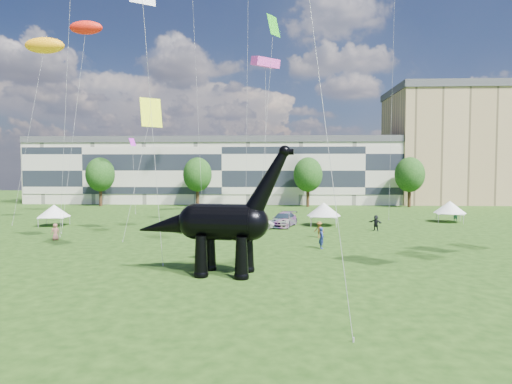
{
  "coord_description": "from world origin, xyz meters",
  "views": [
    {
      "loc": [
        2.14,
        -24.08,
        6.68
      ],
      "look_at": [
        0.69,
        8.0,
        5.0
      ],
      "focal_mm": 30.0,
      "sensor_mm": 36.0,
      "label": 1
    }
  ],
  "objects": [
    {
      "name": "car_silver",
      "position": [
        -7.83,
        21.64,
        0.68
      ],
      "size": [
        3.16,
        4.27,
        1.35
      ],
      "primitive_type": "imported",
      "rotation": [
        0.0,
        0.0,
        0.45
      ],
      "color": "silver",
      "rests_on": "ground"
    },
    {
      "name": "kites",
      "position": [
        -19.41,
        30.82,
        24.33
      ],
      "size": [
        56.81,
        47.86,
        27.47
      ],
      "color": "red",
      "rests_on": "ground"
    },
    {
      "name": "gazebo_far",
      "position": [
        24.32,
        31.11,
        1.9
      ],
      "size": [
        4.77,
        4.77,
        2.71
      ],
      "rotation": [
        0.0,
        0.0,
        -0.27
      ],
      "color": "white",
      "rests_on": "ground"
    },
    {
      "name": "gazebo_left",
      "position": [
        -24.12,
        25.3,
        1.78
      ],
      "size": [
        4.14,
        4.14,
        2.53
      ],
      "rotation": [
        0.0,
        0.0,
        0.15
      ],
      "color": "white",
      "rests_on": "ground"
    },
    {
      "name": "car_grey",
      "position": [
        -1.68,
        25.29,
        0.73
      ],
      "size": [
        4.67,
        2.62,
        1.46
      ],
      "primitive_type": "imported",
      "rotation": [
        0.0,
        0.0,
        1.83
      ],
      "color": "slate",
      "rests_on": "ground"
    },
    {
      "name": "tree_mid_left",
      "position": [
        -12.0,
        53.0,
        6.29
      ],
      "size": [
        5.2,
        5.2,
        9.44
      ],
      "color": "#382314",
      "rests_on": "ground"
    },
    {
      "name": "tree_far_left",
      "position": [
        -30.0,
        53.0,
        6.29
      ],
      "size": [
        5.2,
        5.2,
        9.44
      ],
      "color": "#382314",
      "rests_on": "ground"
    },
    {
      "name": "visitors",
      "position": [
        -0.6,
        20.11,
        0.83
      ],
      "size": [
        57.79,
        25.38,
        1.83
      ],
      "color": "#8B5145",
      "rests_on": "ground"
    },
    {
      "name": "dinosaur_sculpture",
      "position": [
        -1.52,
        2.88,
        3.21
      ],
      "size": [
        10.44,
        3.31,
        8.5
      ],
      "rotation": [
        0.0,
        0.0,
        -0.14
      ],
      "color": "black",
      "rests_on": "ground"
    },
    {
      "name": "tree_mid_right",
      "position": [
        8.0,
        53.0,
        6.29
      ],
      "size": [
        5.2,
        5.2,
        9.44
      ],
      "color": "#382314",
      "rests_on": "ground"
    },
    {
      "name": "gazebo_near",
      "position": [
        7.92,
        26.91,
        1.95
      ],
      "size": [
        4.42,
        4.42,
        2.78
      ],
      "rotation": [
        0.0,
        0.0,
        -0.12
      ],
      "color": "silver",
      "rests_on": "ground"
    },
    {
      "name": "car_white",
      "position": [
        -0.47,
        23.87,
        0.73
      ],
      "size": [
        5.64,
        3.48,
        1.46
      ],
      "primitive_type": "imported",
      "rotation": [
        0.0,
        0.0,
        1.78
      ],
      "color": "white",
      "rests_on": "ground"
    },
    {
      "name": "tree_far_right",
      "position": [
        26.0,
        53.0,
        6.29
      ],
      "size": [
        5.2,
        5.2,
        9.44
      ],
      "color": "#382314",
      "rests_on": "ground"
    },
    {
      "name": "car_dark",
      "position": [
        3.14,
        26.0,
        0.81
      ],
      "size": [
        3.77,
        6.02,
        1.63
      ],
      "primitive_type": "imported",
      "rotation": [
        0.0,
        0.0,
        -0.29
      ],
      "color": "#595960",
      "rests_on": "ground"
    },
    {
      "name": "ground",
      "position": [
        0.0,
        0.0,
        0.0
      ],
      "size": [
        220.0,
        220.0,
        0.0
      ],
      "primitive_type": "plane",
      "color": "#16330C",
      "rests_on": "ground"
    },
    {
      "name": "apartment_block",
      "position": [
        40.0,
        65.0,
        11.0
      ],
      "size": [
        28.0,
        18.0,
        22.0
      ],
      "primitive_type": "cube",
      "color": "tan",
      "rests_on": "ground"
    },
    {
      "name": "terrace_row",
      "position": [
        -8.0,
        62.0,
        6.0
      ],
      "size": [
        78.0,
        11.0,
        12.0
      ],
      "primitive_type": "cube",
      "color": "beige",
      "rests_on": "ground"
    }
  ]
}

